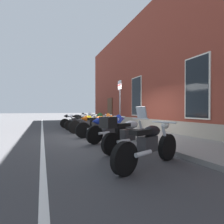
{
  "coord_description": "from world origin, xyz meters",
  "views": [
    {
      "loc": [
        7.6,
        -3.22,
        1.2
      ],
      "look_at": [
        -0.65,
        0.09,
        1.11
      ],
      "focal_mm": 28.09,
      "sensor_mm": 36.0,
      "label": 1
    }
  ],
  "objects": [
    {
      "name": "motorcycle_yellow_naked",
      "position": [
        -1.62,
        -1.01,
        0.49
      ],
      "size": [
        0.82,
        1.97,
        0.98
      ],
      "color": "black",
      "rests_on": "ground_plane"
    },
    {
      "name": "brick_pub_facade",
      "position": [
        0.0,
        5.97,
        3.68
      ],
      "size": [
        23.87,
        6.98,
        7.37
      ],
      "color": "brown",
      "rests_on": "ground_plane"
    },
    {
      "name": "ground_plane",
      "position": [
        0.0,
        0.0,
        0.0
      ],
      "size": [
        140.0,
        140.0,
        0.0
      ],
      "primitive_type": "plane",
      "color": "#38383A"
    },
    {
      "name": "motorcycle_white_sport",
      "position": [
        -2.96,
        -0.91,
        0.58
      ],
      "size": [
        0.62,
        2.04,
        1.08
      ],
      "color": "black",
      "rests_on": "ground_plane"
    },
    {
      "name": "motorcycle_black_sport",
      "position": [
        -4.69,
        -0.95,
        0.56
      ],
      "size": [
        0.72,
        2.14,
        1.02
      ],
      "color": "black",
      "rests_on": "ground_plane"
    },
    {
      "name": "lane_stripe",
      "position": [
        0.0,
        -3.2,
        0.0
      ],
      "size": [
        29.87,
        0.12,
        0.01
      ],
      "primitive_type": "cube",
      "color": "silver",
      "rests_on": "ground_plane"
    },
    {
      "name": "barrel_planter",
      "position": [
        -4.38,
        0.66,
        0.49
      ],
      "size": [
        0.67,
        0.67,
        0.89
      ],
      "color": "brown",
      "rests_on": "sidewalk"
    },
    {
      "name": "motorcycle_blue_sport",
      "position": [
        1.42,
        -0.78,
        0.56
      ],
      "size": [
        0.83,
        1.96,
        1.03
      ],
      "color": "black",
      "rests_on": "ground_plane"
    },
    {
      "name": "motorcycle_black_naked",
      "position": [
        4.47,
        -1.1,
        0.47
      ],
      "size": [
        0.92,
        2.02,
        0.94
      ],
      "color": "black",
      "rests_on": "ground_plane"
    },
    {
      "name": "motorcycle_orange_sport",
      "position": [
        0.07,
        -0.8,
        0.57
      ],
      "size": [
        0.66,
        2.12,
        1.06
      ],
      "color": "black",
      "rests_on": "ground_plane"
    },
    {
      "name": "sidewalk",
      "position": [
        0.0,
        1.27,
        0.06
      ],
      "size": [
        29.87,
        2.54,
        0.12
      ],
      "primitive_type": "cube",
      "color": "slate",
      "rests_on": "ground_plane"
    },
    {
      "name": "parking_sign",
      "position": [
        -0.34,
        0.39,
        1.78
      ],
      "size": [
        0.36,
        0.07,
        2.58
      ],
      "color": "#4C4C51",
      "rests_on": "sidewalk"
    },
    {
      "name": "motorcycle_silver_touring",
      "position": [
        3.07,
        -0.96,
        0.55
      ],
      "size": [
        0.99,
        1.93,
        1.32
      ],
      "color": "black",
      "rests_on": "ground_plane"
    }
  ]
}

